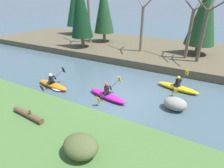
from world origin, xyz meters
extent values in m
plane|color=#425660|center=(0.00, 0.00, 0.00)|extent=(90.00, 90.00, 0.00)
cube|color=brown|center=(0.00, 10.75, 0.31)|extent=(44.00, 10.95, 0.63)
cylinder|color=#7A664C|center=(-13.33, 13.15, 1.24)|extent=(0.36, 0.36, 1.23)
cone|color=#194C28|center=(-13.33, 13.15, 5.10)|extent=(3.38, 3.38, 6.49)
cylinder|color=brown|center=(-8.15, 7.24, 1.17)|extent=(0.36, 0.36, 1.09)
cone|color=#0F3319|center=(-8.15, 7.24, 4.73)|extent=(2.32, 2.32, 6.03)
cylinder|color=#7A664C|center=(-7.48, 10.72, 1.17)|extent=(0.36, 0.36, 1.08)
cone|color=#1E4723|center=(-7.48, 10.72, 4.58)|extent=(2.40, 2.40, 5.74)
cylinder|color=brown|center=(3.19, 10.35, 1.08)|extent=(0.36, 0.36, 0.91)
cone|color=#1E4723|center=(3.19, 10.35, 4.36)|extent=(2.75, 2.75, 5.64)
cylinder|color=#7A664C|center=(-8.66, 9.37, 3.16)|extent=(0.28, 0.28, 5.06)
cylinder|color=#7A664C|center=(-1.97, 8.67, 2.74)|extent=(0.28, 0.28, 4.23)
cylinder|color=#7A664C|center=(-2.70, 9.28, 5.37)|extent=(1.58, 1.35, 1.42)
cylinder|color=#7A664C|center=(-1.20, 8.03, 5.28)|extent=(1.66, 1.41, 1.26)
cylinder|color=brown|center=(2.41, 8.41, 2.68)|extent=(0.28, 0.28, 4.11)
cylinder|color=brown|center=(1.70, 9.00, 5.24)|extent=(1.54, 1.32, 1.39)
cylinder|color=brown|center=(3.16, 7.78, 5.16)|extent=(1.61, 1.38, 1.23)
cylinder|color=brown|center=(2.70, 9.22, 5.32)|extent=(0.72, 1.73, 1.54)
cylinder|color=brown|center=(3.45, 7.89, 2.69)|extent=(0.28, 0.28, 4.13)
cylinder|color=brown|center=(2.73, 8.49, 5.26)|extent=(1.55, 1.32, 1.39)
cylinder|color=brown|center=(4.20, 7.26, 5.18)|extent=(1.62, 1.38, 1.23)
cylinder|color=brown|center=(3.74, 8.71, 5.34)|extent=(0.72, 1.74, 1.55)
ellipsoid|color=#4C562D|center=(0.98, -4.99, 1.20)|extent=(1.22, 1.02, 0.66)
ellipsoid|color=yellow|center=(2.80, 2.94, 0.17)|extent=(2.76, 1.02, 0.34)
cone|color=yellow|center=(4.03, 2.74, 0.19)|extent=(0.38, 0.25, 0.20)
cylinder|color=black|center=(2.75, 2.95, 0.31)|extent=(0.55, 0.55, 0.08)
cylinder|color=black|center=(2.75, 2.95, 0.56)|extent=(0.34, 0.34, 0.42)
sphere|color=yellow|center=(2.75, 2.95, 0.89)|extent=(0.26, 0.26, 0.23)
cylinder|color=black|center=(2.89, 3.17, 0.65)|extent=(0.12, 0.24, 0.35)
cylinder|color=black|center=(2.81, 2.69, 0.65)|extent=(0.12, 0.24, 0.35)
cylinder|color=black|center=(2.98, 2.91, 0.69)|extent=(0.34, 1.89, 0.65)
cube|color=yellow|center=(3.13, 3.85, 1.00)|extent=(0.22, 0.19, 0.41)
cube|color=yellow|center=(2.83, 1.97, 0.38)|extent=(0.22, 0.19, 0.41)
ellipsoid|color=#C61999|center=(-0.77, -0.23, 0.17)|extent=(2.77, 1.11, 0.34)
cone|color=#C61999|center=(0.45, -0.47, 0.19)|extent=(0.38, 0.26, 0.20)
cylinder|color=black|center=(-0.82, -0.22, 0.31)|extent=(0.56, 0.56, 0.08)
cylinder|color=black|center=(-0.82, -0.22, 0.56)|extent=(0.35, 0.35, 0.42)
sphere|color=red|center=(-0.82, -0.22, 0.89)|extent=(0.27, 0.27, 0.23)
cylinder|color=black|center=(-0.67, 0.00, 0.65)|extent=(0.13, 0.24, 0.35)
cylinder|color=black|center=(-0.77, -0.47, 0.65)|extent=(0.13, 0.24, 0.35)
cylinder|color=black|center=(-0.59, -0.26, 0.69)|extent=(0.40, 1.88, 0.65)
cube|color=yellow|center=(-0.41, 0.67, 1.00)|extent=(0.23, 0.19, 0.41)
cube|color=yellow|center=(-0.78, -1.19, 0.38)|extent=(0.23, 0.19, 0.41)
ellipsoid|color=orange|center=(-4.80, -0.74, 0.17)|extent=(2.74, 0.84, 0.34)
cone|color=orange|center=(-3.57, -0.85, 0.19)|extent=(0.37, 0.23, 0.20)
cylinder|color=black|center=(-4.85, -0.74, 0.31)|extent=(0.52, 0.52, 0.08)
cylinder|color=black|center=(-4.85, -0.74, 0.56)|extent=(0.33, 0.33, 0.42)
sphere|color=white|center=(-4.85, -0.74, 0.89)|extent=(0.25, 0.25, 0.23)
cylinder|color=black|center=(-4.73, -0.51, 0.65)|extent=(0.11, 0.23, 0.35)
cylinder|color=black|center=(-4.78, -0.99, 0.65)|extent=(0.11, 0.23, 0.35)
cylinder|color=black|center=(-4.63, -0.76, 0.69)|extent=(0.21, 1.91, 0.65)
cube|color=black|center=(-4.54, 0.19, 1.00)|extent=(0.21, 0.18, 0.41)
cube|color=black|center=(-4.71, -1.71, 0.38)|extent=(0.21, 0.18, 0.41)
ellipsoid|color=white|center=(-4.26, -0.79, 0.09)|extent=(1.16, 0.79, 0.18)
ellipsoid|color=gray|center=(3.08, 0.53, 0.35)|extent=(1.23, 0.96, 0.69)
cylinder|color=brown|center=(-2.27, -4.50, 0.99)|extent=(1.81, 0.34, 0.24)
cylinder|color=brown|center=(-2.07, -4.51, 1.21)|extent=(0.08, 0.08, 0.20)
camera|label=1|loc=(3.88, -8.19, 5.53)|focal=28.00mm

